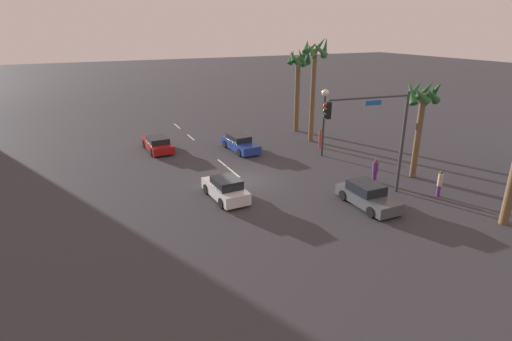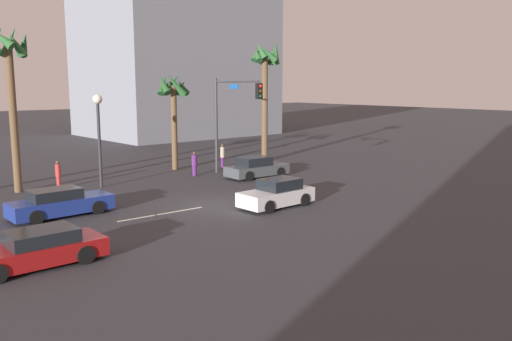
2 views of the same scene
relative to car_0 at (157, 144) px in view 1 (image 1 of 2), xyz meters
name	(u,v)px [view 1 (image 1 of 2)]	position (x,y,z in m)	size (l,w,h in m)	color
ground_plane	(244,181)	(9.90, 3.83, -0.59)	(220.00, 220.00, 0.00)	#333338
lane_stripe_0	(177,126)	(-8.10, 3.83, -0.58)	(2.54, 0.14, 0.01)	silver
lane_stripe_1	(191,137)	(-2.95, 3.83, -0.58)	(2.28, 0.14, 0.01)	silver
lane_stripe_2	(222,163)	(5.60, 3.83, -0.58)	(1.86, 0.14, 0.01)	silver
lane_stripe_3	(233,172)	(7.92, 3.83, -0.58)	(2.52, 0.14, 0.01)	silver
car_0	(157,144)	(0.00, 0.00, 0.00)	(4.66, 2.02, 1.24)	maroon
car_1	(226,189)	(12.21, 1.58, 0.06)	(4.05, 1.92, 1.41)	silver
car_2	(240,143)	(3.04, 6.47, 0.03)	(4.72, 1.95, 1.33)	navy
car_3	(367,196)	(16.81, 8.90, 0.04)	(4.27, 1.91, 1.38)	#474C51
traffic_signal	(378,127)	(15.66, 10.22, 3.86)	(0.89, 5.77, 6.52)	#38383D
streetlamp	(324,109)	(7.40, 12.01, 3.33)	(0.56, 0.56, 5.51)	#2D2D33
pedestrian_0	(375,170)	(13.93, 11.94, 0.26)	(0.49, 0.49, 1.64)	#59266B
pedestrian_1	(320,138)	(5.30, 13.25, 0.30)	(0.43, 0.43, 1.66)	#BF3833
pedestrian_2	(440,183)	(17.65, 13.91, 0.33)	(0.38, 0.38, 1.72)	#59266B
palm_tree_1	(315,65)	(3.12, 13.74, 6.36)	(2.42, 2.64, 9.41)	brown
palm_tree_2	(422,104)	(14.26, 15.11, 4.62)	(2.26, 2.66, 6.96)	brown
palm_tree_3	(299,71)	(-0.71, 14.41, 5.50)	(2.54, 2.80, 8.36)	brown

